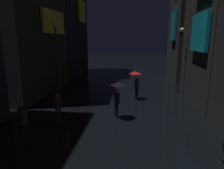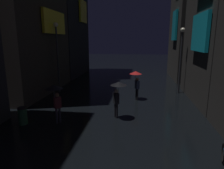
{
  "view_description": "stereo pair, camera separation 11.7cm",
  "coord_description": "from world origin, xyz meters",
  "px_view_note": "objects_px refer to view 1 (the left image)",
  "views": [
    {
      "loc": [
        1.49,
        -2.23,
        4.33
      ],
      "look_at": [
        0.0,
        10.0,
        1.57
      ],
      "focal_mm": 32.0,
      "sensor_mm": 36.0,
      "label": 1
    },
    {
      "loc": [
        1.6,
        -2.22,
        4.33
      ],
      "look_at": [
        0.0,
        10.0,
        1.57
      ],
      "focal_mm": 32.0,
      "sensor_mm": 36.0,
      "label": 2
    }
  ],
  "objects_px": {
    "pedestrian_foreground_left_black": "(118,90)",
    "streetlamp_left_far": "(57,50)",
    "pedestrian_midstreet_centre_red": "(136,77)",
    "streetlamp_right_far": "(180,53)",
    "trash_bin": "(23,116)",
    "pedestrian_midstreet_left_black": "(55,94)"
  },
  "relations": [
    {
      "from": "pedestrian_midstreet_left_black",
      "to": "trash_bin",
      "type": "distance_m",
      "value": 2.13
    },
    {
      "from": "streetlamp_left_far",
      "to": "trash_bin",
      "type": "xyz_separation_m",
      "value": [
        0.7,
        -6.7,
        -3.08
      ]
    },
    {
      "from": "pedestrian_midstreet_left_black",
      "to": "streetlamp_right_far",
      "type": "xyz_separation_m",
      "value": [
        7.56,
        7.39,
        1.65
      ]
    },
    {
      "from": "streetlamp_right_far",
      "to": "trash_bin",
      "type": "distance_m",
      "value": 12.37
    },
    {
      "from": "streetlamp_left_far",
      "to": "streetlamp_right_far",
      "type": "relative_size",
      "value": 1.08
    },
    {
      "from": "streetlamp_left_far",
      "to": "pedestrian_foreground_left_black",
      "type": "bearing_deg",
      "value": -43.44
    },
    {
      "from": "pedestrian_foreground_left_black",
      "to": "pedestrian_midstreet_left_black",
      "type": "height_order",
      "value": "same"
    },
    {
      "from": "pedestrian_foreground_left_black",
      "to": "pedestrian_midstreet_left_black",
      "type": "distance_m",
      "value": 3.33
    },
    {
      "from": "pedestrian_foreground_left_black",
      "to": "streetlamp_left_far",
      "type": "bearing_deg",
      "value": 136.56
    },
    {
      "from": "streetlamp_left_far",
      "to": "streetlamp_right_far",
      "type": "height_order",
      "value": "streetlamp_left_far"
    },
    {
      "from": "trash_bin",
      "to": "streetlamp_left_far",
      "type": "bearing_deg",
      "value": 95.96
    },
    {
      "from": "pedestrian_foreground_left_black",
      "to": "pedestrian_midstreet_centre_red",
      "type": "distance_m",
      "value": 3.89
    },
    {
      "from": "pedestrian_midstreet_centre_red",
      "to": "streetlamp_right_far",
      "type": "distance_m",
      "value": 4.57
    },
    {
      "from": "pedestrian_foreground_left_black",
      "to": "pedestrian_midstreet_centre_red",
      "type": "xyz_separation_m",
      "value": [
        0.95,
        3.77,
        0.0
      ]
    },
    {
      "from": "pedestrian_foreground_left_black",
      "to": "trash_bin",
      "type": "xyz_separation_m",
      "value": [
        -4.84,
        -1.46,
        -1.2
      ]
    },
    {
      "from": "pedestrian_foreground_left_black",
      "to": "streetlamp_left_far",
      "type": "height_order",
      "value": "streetlamp_left_far"
    },
    {
      "from": "pedestrian_foreground_left_black",
      "to": "trash_bin",
      "type": "bearing_deg",
      "value": -163.26
    },
    {
      "from": "pedestrian_midstreet_centre_red",
      "to": "pedestrian_midstreet_left_black",
      "type": "xyz_separation_m",
      "value": [
        -4.05,
        -4.97,
        0.0
      ]
    },
    {
      "from": "streetlamp_left_far",
      "to": "trash_bin",
      "type": "bearing_deg",
      "value": -84.04
    },
    {
      "from": "pedestrian_midstreet_centre_red",
      "to": "trash_bin",
      "type": "bearing_deg",
      "value": -137.92
    },
    {
      "from": "pedestrian_midstreet_centre_red",
      "to": "trash_bin",
      "type": "distance_m",
      "value": 7.89
    },
    {
      "from": "streetlamp_right_far",
      "to": "pedestrian_foreground_left_black",
      "type": "bearing_deg",
      "value": -125.78
    }
  ]
}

